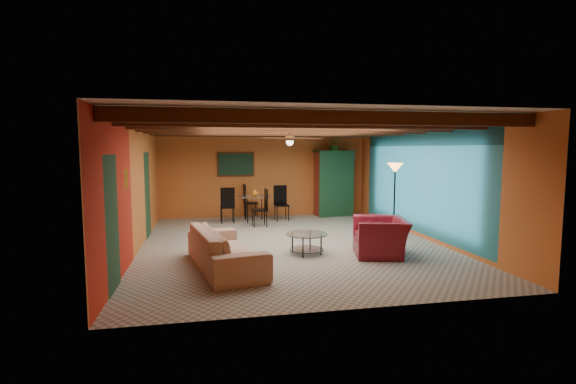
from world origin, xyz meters
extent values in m
cube|color=gray|center=(0.00, 0.00, 0.00)|extent=(6.50, 8.00, 0.01)
cube|color=silver|center=(0.00, 0.00, 2.70)|extent=(6.50, 8.00, 0.01)
cube|color=#BB612B|center=(0.00, 4.00, 1.35)|extent=(6.50, 0.02, 2.70)
cube|color=#AB2113|center=(-3.25, 0.00, 1.35)|extent=(0.02, 8.00, 2.70)
cube|color=teal|center=(3.25, 0.00, 1.35)|extent=(0.02, 8.00, 2.70)
imported|color=tan|center=(-1.52, -1.68, 0.35)|extent=(1.39, 2.57, 0.71)
imported|color=maroon|center=(1.58, -1.37, 0.37)|extent=(1.25, 1.35, 0.74)
cube|color=maroon|center=(2.20, 3.70, 1.01)|extent=(1.21, 0.72, 2.01)
cube|color=black|center=(-0.90, 3.96, 1.65)|extent=(1.05, 0.03, 0.65)
imported|color=#26661E|center=(2.20, 3.70, 2.27)|extent=(0.49, 0.44, 0.50)
imported|color=orange|center=(-0.43, 3.01, 1.15)|extent=(0.23, 0.23, 0.21)
camera|label=1|loc=(-1.87, -9.15, 2.14)|focal=26.24mm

